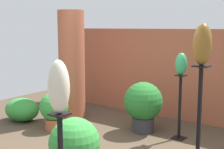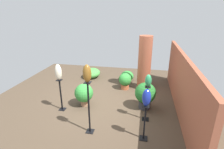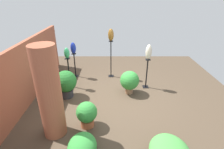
{
  "view_description": "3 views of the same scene",
  "coord_description": "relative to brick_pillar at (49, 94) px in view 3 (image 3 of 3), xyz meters",
  "views": [
    {
      "loc": [
        2.74,
        -3.13,
        1.84
      ],
      "look_at": [
        0.29,
        0.26,
        1.19
      ],
      "focal_mm": 50.0,
      "sensor_mm": 36.0,
      "label": 1
    },
    {
      "loc": [
        5.24,
        1.39,
        3.05
      ],
      "look_at": [
        -0.27,
        0.31,
        0.97
      ],
      "focal_mm": 28.0,
      "sensor_mm": 36.0,
      "label": 2
    },
    {
      "loc": [
        -4.71,
        0.04,
        3.03
      ],
      "look_at": [
        -0.09,
        0.04,
        0.86
      ],
      "focal_mm": 28.0,
      "sensor_mm": 36.0,
      "label": 3
    }
  ],
  "objects": [
    {
      "name": "potted_plant_front_right",
      "position": [
        0.23,
        -0.73,
        -0.7
      ],
      "size": [
        0.51,
        0.51,
        0.67
      ],
      "color": "#B25B38",
      "rests_on": "ground"
    },
    {
      "name": "pedestal_cobalt",
      "position": [
        3.1,
        0.11,
        -0.65
      ],
      "size": [
        0.2,
        0.2,
        0.95
      ],
      "color": "black",
      "rests_on": "ground"
    },
    {
      "name": "art_vase_jade",
      "position": [
        2.25,
        0.14,
        0.17
      ],
      "size": [
        0.19,
        0.18,
        0.36
      ],
      "primitive_type": "ellipsoid",
      "color": "#2D9356",
      "rests_on": "pedestal_jade"
    },
    {
      "name": "brick_pillar",
      "position": [
        0.0,
        0.0,
        0.0
      ],
      "size": [
        0.52,
        0.52,
        2.15
      ],
      "primitive_type": "cylinder",
      "color": "#9E5138",
      "rests_on": "ground"
    },
    {
      "name": "foliage_bed_east",
      "position": [
        -0.65,
        -0.74,
        -0.85
      ],
      "size": [
        0.73,
        0.59,
        0.45
      ],
      "primitive_type": "ellipsoid",
      "color": "#338C38",
      "rests_on": "ground"
    },
    {
      "name": "pedestal_ivory",
      "position": [
        2.21,
        -2.53,
        -0.6
      ],
      "size": [
        0.2,
        0.2,
        1.04
      ],
      "color": "black",
      "rests_on": "ground"
    },
    {
      "name": "pedestal_jade",
      "position": [
        2.25,
        0.14,
        -0.59
      ],
      "size": [
        0.2,
        0.2,
        1.06
      ],
      "color": "black",
      "rests_on": "ground"
    },
    {
      "name": "art_vase_bronze",
      "position": [
        3.1,
        -1.3,
        0.58
      ],
      "size": [
        0.2,
        0.21,
        0.44
      ],
      "primitive_type": "ellipsoid",
      "color": "brown",
      "rests_on": "pedestal_bronze"
    },
    {
      "name": "pedestal_bronze",
      "position": [
        3.1,
        -1.3,
        -0.41
      ],
      "size": [
        0.2,
        0.2,
        1.43
      ],
      "color": "black",
      "rests_on": "ground"
    },
    {
      "name": "ground_plane",
      "position": [
        1.51,
        -1.37,
        -1.07
      ],
      "size": [
        8.0,
        8.0,
        0.0
      ],
      "primitive_type": "plane",
      "color": "#4C3D2D"
    },
    {
      "name": "art_vase_cobalt",
      "position": [
        3.1,
        0.11,
        0.09
      ],
      "size": [
        0.2,
        0.2,
        0.43
      ],
      "primitive_type": "ellipsoid",
      "color": "#192D9E",
      "rests_on": "pedestal_cobalt"
    },
    {
      "name": "potted_plant_front_left",
      "position": [
        1.82,
        -1.91,
        -0.63
      ],
      "size": [
        0.62,
        0.62,
        0.77
      ],
      "color": "#936B4C",
      "rests_on": "ground"
    },
    {
      "name": "potted_plant_mid_right",
      "position": [
        1.59,
        0.1,
        -0.57
      ],
      "size": [
        0.67,
        0.67,
        0.88
      ],
      "color": "#2D2D33",
      "rests_on": "ground"
    },
    {
      "name": "art_vase_ivory",
      "position": [
        2.21,
        -2.53,
        0.21
      ],
      "size": [
        0.2,
        0.2,
        0.5
      ],
      "primitive_type": "ellipsoid",
      "color": "beige",
      "rests_on": "pedestal_ivory"
    },
    {
      "name": "brick_wall_back",
      "position": [
        1.51,
        1.16,
        -0.18
      ],
      "size": [
        5.6,
        0.12,
        1.79
      ],
      "primitive_type": "cube",
      "color": "#9E5138",
      "rests_on": "ground"
    }
  ]
}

